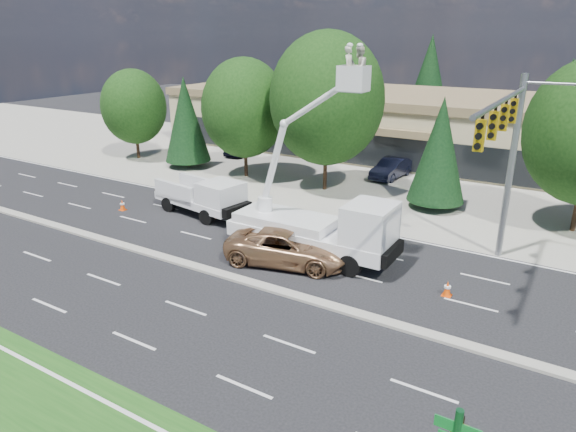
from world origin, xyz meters
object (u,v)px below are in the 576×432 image
Objects in this scene: signal_mast at (508,146)px; bucket_truck at (323,217)px; utility_pickup at (205,200)px; minivan at (288,247)px.

signal_mast is 8.94m from bucket_truck.
bucket_truck is at bearing -2.81° from utility_pickup.
signal_mast is at bearing 20.32° from bucket_truck.
signal_mast is 1.56× the size of utility_pickup.
utility_pickup is at bearing -176.87° from signal_mast.
utility_pickup is 0.63× the size of bucket_truck.
signal_mast is at bearing 12.11° from utility_pickup.
minivan is (8.04, -3.33, -0.14)m from utility_pickup.
signal_mast is 11.01m from minivan.
signal_mast reaches higher than minivan.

